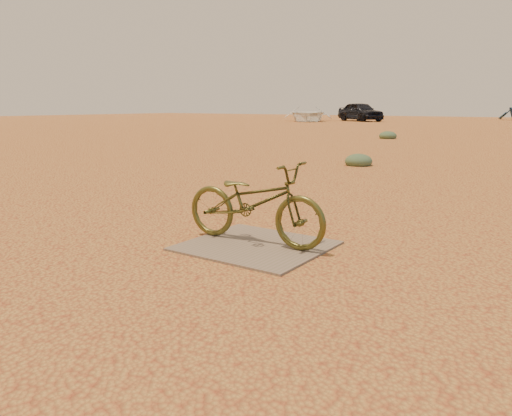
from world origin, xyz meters
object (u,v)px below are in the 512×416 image
Objects in this scene: bicycle at (254,202)px; boat_near_left at (307,114)px; car at (360,112)px; plywood_board at (256,246)px.

boat_near_left reaches higher than bicycle.
bicycle is 0.27× the size of boat_near_left.
plywood_board is at bearing -126.25° from car.
boat_near_left is at bearing 25.26° from bicycle.
bicycle is at bearing 135.23° from plywood_board.
bicycle reaches higher than plywood_board.
car is 0.80× the size of boat_near_left.
boat_near_left is (-3.60, -3.00, -0.19)m from car.
plywood_board is 0.85× the size of bicycle.
car reaches higher than plywood_board.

